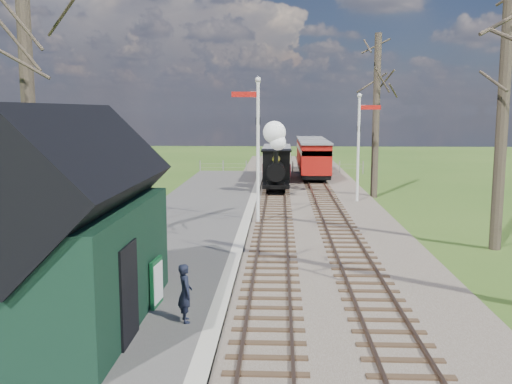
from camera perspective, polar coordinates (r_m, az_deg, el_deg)
The scene contains 18 objects.
distant_hills at distance 75.29m, azimuth 3.27°, elevation -8.10°, with size 114.40×48.00×22.02m.
ballast_bed at distance 30.30m, azimuth 4.43°, elevation -0.96°, with size 8.00×60.00×0.10m, color brown.
track_near at distance 30.28m, azimuth 1.97°, elevation -0.86°, with size 1.60×60.00×0.15m.
track_far at distance 30.37m, azimuth 6.88°, elevation -0.88°, with size 1.60×60.00×0.15m.
platform at distance 22.72m, azimuth -7.09°, elevation -3.95°, with size 5.00×44.00×0.20m, color #474442.
coping_strip at distance 22.46m, azimuth -1.28°, elevation -4.02°, with size 0.40×44.00×0.21m, color #B2AD9E.
station_shed at distance 13.00m, azimuth -18.08°, elevation -3.66°, with size 3.25×6.30×4.78m.
semaphore_near at distance 23.96m, azimuth 0.04°, elevation 5.24°, with size 1.22×0.24×6.22m.
semaphore_far at distance 30.23m, azimuth 10.35°, elevation 5.20°, with size 1.22×0.24×5.72m.
bare_trees at distance 18.04m, azimuth 6.00°, elevation 9.29°, with size 15.51×22.39×12.00m.
fence_line at distance 44.11m, azimuth 2.52°, elevation 2.56°, with size 12.60×0.08×1.00m.
locomotive at distance 33.31m, azimuth 2.01°, elevation 3.08°, with size 1.63×3.80×4.07m.
coach at distance 39.38m, azimuth 2.10°, elevation 3.13°, with size 1.90×6.51×2.00m.
red_carriage_a at distance 39.46m, azimuth 5.88°, elevation 3.27°, with size 2.09×5.16×2.19m.
red_carriage_b at distance 44.93m, azimuth 5.47°, elevation 3.87°, with size 2.09×5.16×2.19m.
sign_board at distance 13.96m, azimuth -9.90°, elevation -8.90°, with size 0.16×0.78×1.14m.
bench at distance 16.01m, azimuth -10.45°, elevation -7.55°, with size 0.58×1.32×0.73m.
person at distance 12.84m, azimuth -7.09°, elevation -9.97°, with size 0.48×0.31×1.31m, color #1B1E30.
Camera 1 is at (0.24, -7.91, 4.83)m, focal length 40.00 mm.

